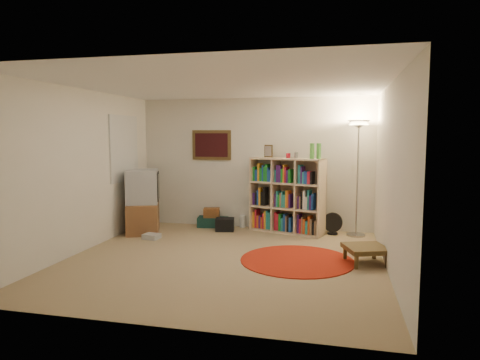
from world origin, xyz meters
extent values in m
cube|color=#987E59|center=(0.00, 0.00, -0.01)|extent=(4.50, 4.50, 0.02)
cube|color=white|center=(0.00, 0.00, 2.51)|extent=(4.50, 4.50, 0.02)
cube|color=silver|center=(0.00, 2.26, 1.25)|extent=(4.50, 0.02, 2.50)
cube|color=silver|center=(0.00, -2.26, 1.25)|extent=(4.50, 0.02, 2.50)
cube|color=silver|center=(-2.26, 0.00, 1.25)|extent=(0.02, 4.50, 2.50)
cube|color=silver|center=(2.26, 0.00, 1.25)|extent=(0.02, 4.50, 2.50)
cube|color=#433117|center=(-0.85, 2.23, 1.60)|extent=(0.78, 0.04, 0.58)
cube|color=#3D0C10|center=(-0.85, 2.21, 1.60)|extent=(0.66, 0.01, 0.46)
cube|color=white|center=(-2.23, 1.30, 1.55)|extent=(0.03, 1.00, 1.20)
cube|color=beige|center=(1.85, 2.24, 1.20)|extent=(0.08, 0.01, 0.12)
cube|color=beige|center=(0.67, 1.95, 0.01)|extent=(1.43, 0.80, 0.03)
cube|color=beige|center=(0.67, 1.95, 1.36)|extent=(1.43, 0.80, 0.03)
cube|color=beige|center=(0.03, 2.16, 0.69)|extent=(0.15, 0.38, 1.38)
cube|color=beige|center=(1.31, 1.75, 0.69)|extent=(0.15, 0.38, 1.38)
cube|color=beige|center=(0.73, 2.13, 0.69)|extent=(1.32, 0.44, 1.38)
cube|color=beige|center=(0.45, 2.02, 0.69)|extent=(0.14, 0.36, 1.32)
cube|color=beige|center=(0.89, 1.88, 0.69)|extent=(0.14, 0.36, 1.32)
cube|color=beige|center=(0.67, 1.95, 0.46)|extent=(1.37, 0.76, 0.03)
cube|color=beige|center=(0.67, 1.95, 0.92)|extent=(1.37, 0.76, 0.03)
cube|color=orange|center=(0.05, 2.11, 0.18)|extent=(0.09, 0.16, 0.30)
cube|color=#B4192F|center=(0.09, 2.10, 0.21)|extent=(0.09, 0.16, 0.35)
cube|color=#CE4D19|center=(0.14, 2.08, 0.15)|extent=(0.09, 0.16, 0.24)
cube|color=#421967|center=(0.18, 2.07, 0.15)|extent=(0.08, 0.16, 0.24)
cube|color=#CE4D19|center=(0.21, 2.06, 0.14)|extent=(0.08, 0.16, 0.22)
cube|color=#B4192F|center=(0.25, 2.05, 0.18)|extent=(0.08, 0.16, 0.29)
cube|color=orange|center=(0.28, 2.04, 0.21)|extent=(0.08, 0.16, 0.34)
cube|color=teal|center=(0.32, 2.02, 0.21)|extent=(0.09, 0.16, 0.35)
cube|color=teal|center=(0.37, 2.01, 0.20)|extent=(0.09, 0.16, 0.32)
cube|color=#421967|center=(0.05, 2.11, 0.59)|extent=(0.09, 0.16, 0.22)
cube|color=black|center=(0.10, 2.10, 0.60)|extent=(0.09, 0.16, 0.24)
cube|color=#19459A|center=(0.13, 2.08, 0.62)|extent=(0.08, 0.16, 0.29)
cube|color=orange|center=(0.17, 2.07, 0.64)|extent=(0.09, 0.16, 0.33)
cube|color=black|center=(0.22, 2.06, 0.61)|extent=(0.09, 0.16, 0.25)
cube|color=black|center=(0.26, 2.04, 0.65)|extent=(0.09, 0.16, 0.34)
cube|color=#198025|center=(0.05, 2.11, 1.06)|extent=(0.09, 0.16, 0.27)
cube|color=#19459A|center=(0.10, 2.10, 1.04)|extent=(0.10, 0.16, 0.23)
cube|color=orange|center=(0.15, 2.08, 1.09)|extent=(0.09, 0.16, 0.34)
cube|color=#198025|center=(0.19, 2.07, 1.05)|extent=(0.09, 0.16, 0.26)
cube|color=#19459A|center=(0.23, 2.05, 1.08)|extent=(0.07, 0.16, 0.31)
cube|color=#198025|center=(0.26, 2.04, 1.07)|extent=(0.07, 0.16, 0.28)
cube|color=#198025|center=(0.30, 2.03, 1.09)|extent=(0.09, 0.16, 0.33)
cube|color=#19459A|center=(0.34, 2.02, 1.06)|extent=(0.07, 0.16, 0.27)
cube|color=#19459A|center=(0.37, 2.01, 1.04)|extent=(0.09, 0.16, 0.23)
cube|color=#B4192F|center=(0.49, 1.97, 0.20)|extent=(0.09, 0.16, 0.34)
cube|color=#B4192F|center=(0.53, 1.96, 0.19)|extent=(0.09, 0.16, 0.31)
cube|color=#198025|center=(0.57, 1.94, 0.19)|extent=(0.09, 0.16, 0.31)
cube|color=teal|center=(0.62, 1.93, 0.15)|extent=(0.09, 0.16, 0.24)
cube|color=#19459A|center=(0.66, 1.91, 0.19)|extent=(0.09, 0.16, 0.32)
cube|color=#8D6A4D|center=(0.70, 1.90, 0.18)|extent=(0.07, 0.16, 0.28)
cube|color=black|center=(0.73, 1.89, 0.19)|extent=(0.08, 0.16, 0.32)
cube|color=#19459A|center=(0.77, 1.88, 0.17)|extent=(0.09, 0.16, 0.27)
cube|color=#421967|center=(0.48, 1.97, 0.60)|extent=(0.08, 0.16, 0.24)
cube|color=teal|center=(0.52, 1.96, 0.62)|extent=(0.08, 0.16, 0.29)
cube|color=#198025|center=(0.55, 1.95, 0.59)|extent=(0.08, 0.16, 0.22)
cube|color=#8D6A4D|center=(0.58, 1.94, 0.61)|extent=(0.08, 0.16, 0.26)
cube|color=teal|center=(0.61, 1.93, 0.62)|extent=(0.07, 0.16, 0.29)
cube|color=teal|center=(0.65, 1.92, 0.60)|extent=(0.09, 0.16, 0.23)
cube|color=orange|center=(0.69, 1.90, 0.63)|extent=(0.07, 0.16, 0.31)
cube|color=#CE4D19|center=(0.72, 1.89, 0.63)|extent=(0.08, 0.16, 0.30)
cube|color=#421967|center=(0.76, 1.88, 0.60)|extent=(0.07, 0.16, 0.25)
cube|color=teal|center=(0.48, 1.97, 1.04)|extent=(0.07, 0.16, 0.24)
cube|color=#421967|center=(0.52, 1.96, 1.09)|extent=(0.09, 0.16, 0.33)
cube|color=#421967|center=(0.56, 1.95, 1.08)|extent=(0.09, 0.16, 0.31)
cube|color=#198025|center=(0.61, 1.93, 1.05)|extent=(0.08, 0.16, 0.26)
cube|color=orange|center=(0.64, 1.92, 1.09)|extent=(0.07, 0.16, 0.33)
cube|color=#B4192F|center=(0.67, 1.91, 1.07)|extent=(0.08, 0.16, 0.30)
cube|color=#421967|center=(0.71, 1.90, 1.04)|extent=(0.08, 0.16, 0.24)
cube|color=#198025|center=(0.75, 1.89, 1.05)|extent=(0.09, 0.16, 0.26)
cube|color=#421967|center=(0.92, 1.83, 0.20)|extent=(0.08, 0.16, 0.34)
cube|color=#B4192F|center=(0.96, 1.82, 0.16)|extent=(0.08, 0.16, 0.26)
cube|color=#8D6A4D|center=(0.99, 1.81, 0.18)|extent=(0.07, 0.16, 0.30)
cube|color=#CE4D19|center=(1.03, 1.80, 0.17)|extent=(0.09, 0.16, 0.27)
cube|color=teal|center=(1.07, 1.78, 0.15)|extent=(0.09, 0.16, 0.23)
cube|color=#CE4D19|center=(1.12, 1.77, 0.20)|extent=(0.08, 0.16, 0.33)
cube|color=#8D6A4D|center=(1.16, 1.76, 0.17)|extent=(0.08, 0.16, 0.28)
cube|color=black|center=(1.19, 1.74, 0.14)|extent=(0.08, 0.16, 0.22)
cube|color=#8D6A4D|center=(1.23, 1.73, 0.16)|extent=(0.08, 0.16, 0.25)
cube|color=#421967|center=(0.92, 1.83, 0.59)|extent=(0.08, 0.16, 0.23)
cube|color=#8D6A4D|center=(0.95, 1.82, 0.59)|extent=(0.07, 0.16, 0.23)
cube|color=black|center=(0.98, 1.81, 0.64)|extent=(0.08, 0.16, 0.32)
cube|color=white|center=(1.02, 1.80, 0.65)|extent=(0.08, 0.16, 0.34)
cube|color=white|center=(1.06, 1.79, 0.59)|extent=(0.09, 0.16, 0.22)
cube|color=teal|center=(1.10, 1.77, 0.66)|extent=(0.08, 0.16, 0.35)
cube|color=#421967|center=(1.13, 1.76, 0.61)|extent=(0.08, 0.16, 0.25)
cube|color=#19459A|center=(1.17, 1.75, 0.63)|extent=(0.08, 0.16, 0.29)
cube|color=teal|center=(0.93, 1.83, 1.09)|extent=(0.09, 0.16, 0.34)
cube|color=#421967|center=(0.97, 1.82, 1.08)|extent=(0.08, 0.16, 0.31)
cube|color=teal|center=(1.00, 1.81, 1.03)|extent=(0.07, 0.16, 0.22)
cube|color=#19459A|center=(1.03, 1.80, 1.04)|extent=(0.08, 0.16, 0.24)
cube|color=#19459A|center=(1.06, 1.79, 1.04)|extent=(0.08, 0.16, 0.23)
cube|color=#B4192F|center=(1.10, 1.77, 1.04)|extent=(0.09, 0.16, 0.23)
cube|color=black|center=(1.14, 1.76, 1.04)|extent=(0.08, 0.16, 0.23)
cube|color=#433117|center=(0.30, 2.09, 1.50)|extent=(0.17, 0.07, 0.24)
cube|color=gray|center=(0.30, 2.08, 1.50)|extent=(0.12, 0.05, 0.19)
cylinder|color=#A70F1F|center=(0.69, 1.95, 1.42)|extent=(0.10, 0.10, 0.09)
cylinder|color=#A8A8AC|center=(0.84, 1.90, 1.43)|extent=(0.09, 0.09, 0.11)
cylinder|color=#51A941|center=(1.13, 1.76, 1.52)|extent=(0.10, 0.10, 0.28)
cylinder|color=#51A941|center=(1.24, 1.80, 1.52)|extent=(0.10, 0.10, 0.28)
cylinder|color=#A8A8AC|center=(1.92, 1.95, 0.02)|extent=(0.36, 0.36, 0.03)
cylinder|color=#A8A8AC|center=(1.92, 1.95, 0.99)|extent=(0.03, 0.03, 1.91)
cone|color=#A8A8AC|center=(1.92, 1.95, 1.98)|extent=(0.43, 0.43, 0.15)
cylinder|color=#FFD88C|center=(1.92, 1.95, 1.98)|extent=(0.35, 0.35, 0.02)
cylinder|color=black|center=(1.51, 1.97, 0.02)|extent=(0.20, 0.20, 0.03)
cylinder|color=black|center=(1.51, 1.97, 0.10)|extent=(0.04, 0.04, 0.14)
cylinder|color=black|center=(1.51, 1.95, 0.23)|extent=(0.35, 0.10, 0.35)
cube|color=brown|center=(-1.91, 1.35, 0.28)|extent=(0.81, 0.94, 0.55)
cube|color=#ADAEB2|center=(-1.91, 1.35, 0.86)|extent=(0.76, 0.82, 0.61)
cube|color=black|center=(-1.65, 1.46, 0.86)|extent=(0.23, 0.54, 0.51)
cube|color=black|center=(-1.65, 1.46, 0.86)|extent=(0.20, 0.48, 0.44)
cube|color=#ADAEB2|center=(-1.55, 0.91, 0.04)|extent=(0.30, 0.26, 0.09)
cube|color=#12322C|center=(-0.80, 2.14, 0.10)|extent=(0.65, 0.47, 0.19)
cube|color=brown|center=(-0.82, 2.10, 0.28)|extent=(0.35, 0.29, 0.18)
cube|color=black|center=(-0.47, 1.81, 0.12)|extent=(0.39, 0.34, 0.24)
cylinder|color=white|center=(-0.22, 2.19, 0.12)|extent=(0.13, 0.13, 0.24)
cylinder|color=#981A0B|center=(1.04, 0.18, 0.01)|extent=(1.62, 1.62, 0.01)
cube|color=#433117|center=(1.99, 0.25, 0.22)|extent=(0.69, 0.69, 0.07)
cube|color=#433117|center=(1.85, -0.03, 0.10)|extent=(0.06, 0.06, 0.20)
cube|color=#433117|center=(2.26, 0.12, 0.10)|extent=(0.06, 0.06, 0.20)
cube|color=#433117|center=(1.71, 0.39, 0.10)|extent=(0.06, 0.06, 0.20)
cube|color=#433117|center=(2.12, 0.53, 0.10)|extent=(0.06, 0.06, 0.20)
camera|label=1|loc=(1.59, -5.83, 1.79)|focal=32.00mm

